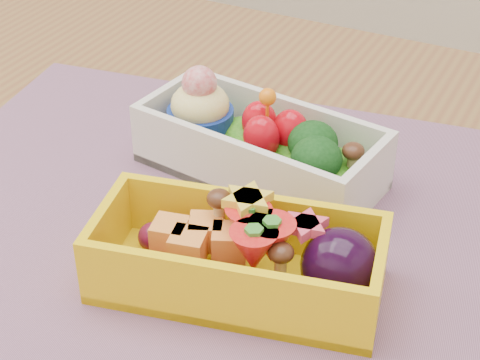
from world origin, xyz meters
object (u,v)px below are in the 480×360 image
at_px(table, 176,321).
at_px(placemat, 228,224).
at_px(bento_yellow, 244,257).
at_px(bento_white, 259,145).

distance_m(table, placemat, 0.11).
distance_m(placemat, bento_yellow, 0.08).
xyz_separation_m(table, bento_white, (0.03, 0.09, 0.13)).
relative_size(bento_white, bento_yellow, 1.01).
distance_m(table, bento_yellow, 0.16).
xyz_separation_m(table, bento_yellow, (0.08, -0.04, 0.13)).
bearing_deg(table, bento_white, 70.76).
distance_m(bento_white, bento_yellow, 0.14).
bearing_deg(bento_yellow, table, 141.22).
height_order(table, bento_yellow, bento_yellow).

